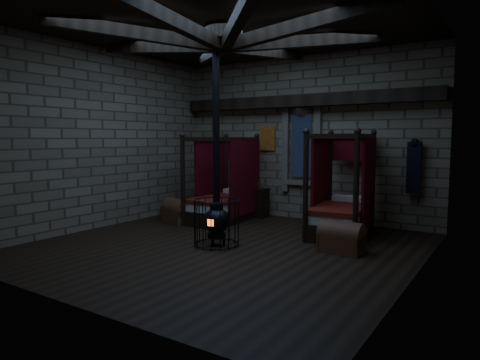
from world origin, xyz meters
The scene contains 8 objects.
room centered at (0.00, 0.09, 3.74)m, with size 7.02×7.02×4.29m.
bed_left centered at (-1.54, 2.15, 0.53)m, with size 1.17×2.09×2.13m.
bed_right centered at (1.54, 2.28, 0.54)m, with size 1.36×2.22×2.19m.
trunk_left centered at (-2.35, 1.29, 0.27)m, with size 0.94×0.74×0.61m.
trunk_right centered at (2.06, 0.84, 0.26)m, with size 0.82×0.54×0.58m.
nightstand_left centered at (-1.04, 3.06, 0.40)m, with size 0.48×0.46×0.94m.
nightstand_right centered at (0.90, 3.02, 0.34)m, with size 0.50×0.48×0.73m.
stove centered at (-0.16, -0.05, 0.58)m, with size 0.89×0.89×4.05m.
Camera 1 is at (4.73, -6.71, 2.10)m, focal length 32.00 mm.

